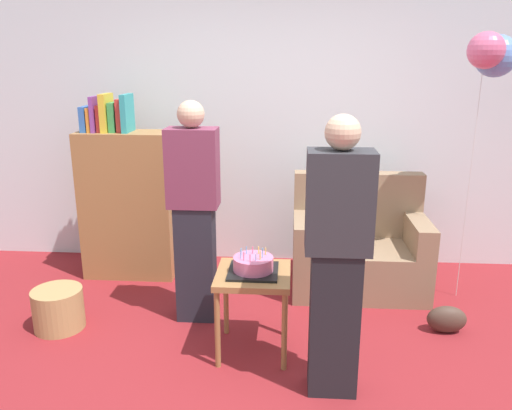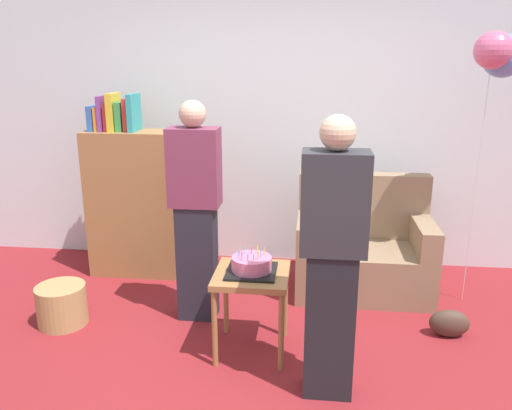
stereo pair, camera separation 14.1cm
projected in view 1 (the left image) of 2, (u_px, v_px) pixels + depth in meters
The scene contains 11 objects.
ground_plane at pixel (269, 380), 3.14m from camera, with size 8.00×8.00×0.00m, color maroon.
wall_back at pixel (280, 120), 4.73m from camera, with size 6.00×0.10×2.70m, color silver.
couch at pixel (358, 249), 4.34m from camera, with size 1.10×0.70×0.96m.
bookshelf at pixel (128, 201), 4.52m from camera, with size 0.80×0.36×1.62m.
side_table at pixel (253, 284), 3.34m from camera, with size 0.48×0.48×0.57m.
birthday_cake at pixel (253, 265), 3.30m from camera, with size 0.32×0.32×0.17m.
person_blowing_candles at pixel (194, 212), 3.69m from camera, with size 0.36×0.22×1.63m.
person_holding_cake at pixel (337, 259), 2.83m from camera, with size 0.36×0.22×1.63m.
wicker_basket at pixel (58, 309), 3.72m from camera, with size 0.36×0.36×0.30m, color #A88451.
handbag at pixel (447, 319), 3.67m from camera, with size 0.28×0.14×0.20m, color #473328.
balloon_bunch at pixel (492, 54), 3.69m from camera, with size 0.40×0.39×2.09m.
Camera 1 is at (0.12, -2.72, 1.90)m, focal length 35.91 mm.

